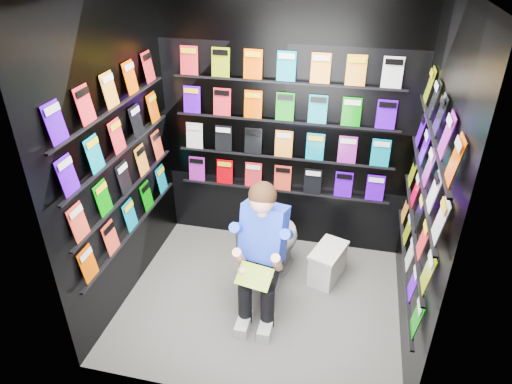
# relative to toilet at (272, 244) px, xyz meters

# --- Properties ---
(floor) EXTENTS (2.40, 2.40, 0.00)m
(floor) POSITION_rel_toilet_xyz_m (-0.02, -0.38, -0.37)
(floor) COLOR #5E5E5B
(floor) RESTS_ON ground
(wall_back) EXTENTS (2.40, 0.04, 2.60)m
(wall_back) POSITION_rel_toilet_xyz_m (-0.02, 0.62, 0.93)
(wall_back) COLOR black
(wall_back) RESTS_ON floor
(wall_front) EXTENTS (2.40, 0.04, 2.60)m
(wall_front) POSITION_rel_toilet_xyz_m (-0.02, -1.38, 0.93)
(wall_front) COLOR black
(wall_front) RESTS_ON floor
(wall_left) EXTENTS (0.04, 2.00, 2.60)m
(wall_left) POSITION_rel_toilet_xyz_m (-1.22, -0.38, 0.93)
(wall_left) COLOR black
(wall_left) RESTS_ON floor
(wall_right) EXTENTS (0.04, 2.00, 2.60)m
(wall_right) POSITION_rel_toilet_xyz_m (1.18, -0.38, 0.93)
(wall_right) COLOR black
(wall_right) RESTS_ON floor
(comics_back) EXTENTS (2.10, 0.06, 1.37)m
(comics_back) POSITION_rel_toilet_xyz_m (-0.02, 0.59, 0.94)
(comics_back) COLOR #F03F28
(comics_back) RESTS_ON wall_back
(comics_left) EXTENTS (0.06, 1.70, 1.37)m
(comics_left) POSITION_rel_toilet_xyz_m (-1.19, -0.38, 0.94)
(comics_left) COLOR #F03F28
(comics_left) RESTS_ON wall_left
(comics_right) EXTENTS (0.06, 1.70, 1.37)m
(comics_right) POSITION_rel_toilet_xyz_m (1.15, -0.38, 0.94)
(comics_right) COLOR #F03F28
(comics_right) RESTS_ON wall_right
(toilet) EXTENTS (0.55, 0.81, 0.73)m
(toilet) POSITION_rel_toilet_xyz_m (0.00, 0.00, 0.00)
(toilet) COLOR silver
(toilet) RESTS_ON floor
(longbox) EXTENTS (0.34, 0.46, 0.31)m
(longbox) POSITION_rel_toilet_xyz_m (0.52, 0.08, -0.21)
(longbox) COLOR white
(longbox) RESTS_ON floor
(longbox_lid) EXTENTS (0.37, 0.48, 0.03)m
(longbox_lid) POSITION_rel_toilet_xyz_m (0.52, 0.08, -0.05)
(longbox_lid) COLOR white
(longbox_lid) RESTS_ON longbox
(reader) EXTENTS (0.62, 0.80, 1.33)m
(reader) POSITION_rel_toilet_xyz_m (0.00, -0.38, 0.38)
(reader) COLOR #283EC1
(reader) RESTS_ON toilet
(held_comic) EXTENTS (0.30, 0.21, 0.12)m
(held_comic) POSITION_rel_toilet_xyz_m (-0.00, -0.73, 0.21)
(held_comic) COLOR green
(held_comic) RESTS_ON reader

